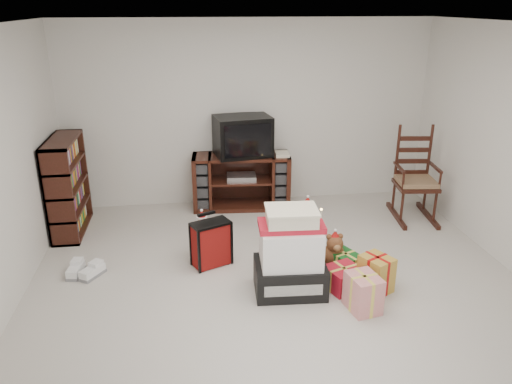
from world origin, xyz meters
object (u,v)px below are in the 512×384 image
sneaker_pair (84,271)px  santa_figurine (307,225)px  tv_stand (241,181)px  crt_television (243,136)px  red_suitcase (211,244)px  teddy_bear (334,253)px  gift_pile (290,257)px  mrs_claus_figurine (203,238)px  bookshelf (68,187)px  gift_cluster (351,275)px  rocking_chair (413,186)px

sneaker_pair → santa_figurine: bearing=28.7°
tv_stand → crt_television: bearing=-1.6°
red_suitcase → teddy_bear: red_suitcase is taller
gift_pile → santa_figurine: (0.41, 1.04, -0.16)m
red_suitcase → mrs_claus_figurine: 0.25m
bookshelf → gift_cluster: (3.02, -1.80, -0.43)m
tv_stand → bookshelf: 2.23m
gift_pile → red_suitcase: bearing=142.8°
red_suitcase → gift_pile: bearing=-64.7°
red_suitcase → crt_television: crt_television is taller
mrs_claus_figurine → rocking_chair: bearing=14.8°
red_suitcase → sneaker_pair: red_suitcase is taller
red_suitcase → crt_television: 1.85m
mrs_claus_figurine → gift_cluster: 1.69m
tv_stand → gift_cluster: 2.42m
sneaker_pair → crt_television: 2.66m
rocking_chair → tv_stand: bearing=171.1°
tv_stand → rocking_chair: 2.29m
teddy_bear → gift_cluster: (0.06, -0.42, -0.03)m
gift_pile → crt_television: (-0.20, 2.23, 0.64)m
bookshelf → crt_television: size_ratio=1.49×
teddy_bear → santa_figurine: bearing=102.1°
bookshelf → tv_stand: bearing=11.9°
sneaker_pair → gift_cluster: (2.68, -0.62, 0.09)m
crt_television → gift_pile: bearing=-93.6°
bookshelf → gift_cluster: 3.54m
red_suitcase → teddy_bear: size_ratio=1.50×
sneaker_pair → gift_cluster: gift_cluster is taller
gift_pile → crt_television: size_ratio=1.09×
sneaker_pair → teddy_bear: bearing=14.1°
santa_figurine → tv_stand: bearing=118.3°
tv_stand → sneaker_pair: size_ratio=3.33×
mrs_claus_figurine → tv_stand: bearing=66.6°
rocking_chair → crt_television: crt_television is taller
gift_pile → teddy_bear: gift_pile is taller
red_suitcase → gift_cluster: red_suitcase is taller
gift_pile → mrs_claus_figurine: gift_pile is taller
tv_stand → red_suitcase: 1.68m
tv_stand → gift_cluster: bearing=-65.2°
tv_stand → bookshelf: bearing=-163.7°
teddy_bear → santa_figurine: 0.67m
tv_stand → red_suitcase: bearing=-103.2°
rocking_chair → sneaker_pair: 4.18m
crt_television → tv_stand: bearing=165.2°
teddy_bear → mrs_claus_figurine: (-1.37, 0.48, 0.04)m
santa_figurine → gift_cluster: santa_figurine is taller
bookshelf → santa_figurine: bookshelf is taller
santa_figurine → gift_cluster: bearing=-79.4°
gift_pile → teddy_bear: bearing=38.6°
teddy_bear → crt_television: 2.16m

